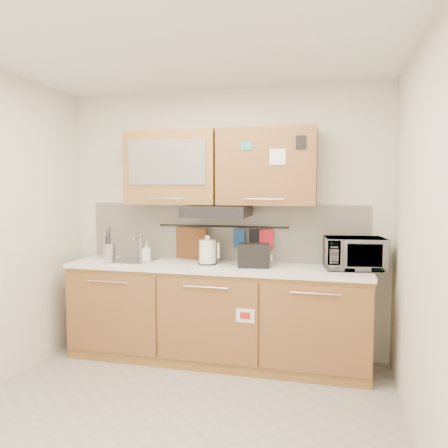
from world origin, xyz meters
The scene contains 20 objects.
floor centered at (0.00, 0.00, 0.00)m, with size 3.20×3.20×0.00m, color #9E9993.
ceiling centered at (0.00, 0.00, 2.60)m, with size 3.20×3.20×0.00m, color white.
wall_back centered at (0.00, 1.50, 1.30)m, with size 3.20×3.20×0.00m, color silver.
wall_right centered at (1.60, 0.00, 1.30)m, with size 3.00×3.00×0.00m, color silver.
base_cabinet centered at (0.00, 1.19, 0.41)m, with size 2.80×0.64×0.88m.
countertop centered at (0.00, 1.19, 0.90)m, with size 2.82×0.62×0.04m, color white.
backsplash centered at (0.00, 1.49, 1.20)m, with size 2.80×0.02×0.56m, color silver.
upper_cabinets centered at (0.00, 1.32, 1.83)m, with size 1.82×0.37×0.70m.
range_hood centered at (0.00, 1.25, 1.42)m, with size 0.60×0.46×0.10m, color black.
sink centered at (-0.85, 1.21, 0.92)m, with size 0.42×0.40×0.26m.
utensil_rail centered at (0.00, 1.45, 1.26)m, with size 0.02×0.02×1.30m, color black.
utensil_crock centered at (-1.13, 1.25, 1.00)m, with size 0.15×0.15×0.32m.
kettle centered at (-0.08, 1.21, 1.03)m, with size 0.21×0.21×0.28m.
toaster centered at (0.37, 1.16, 1.03)m, with size 0.30×0.21×0.22m.
microwave centered at (1.25, 1.28, 1.06)m, with size 0.51×0.34×0.28m, color #999999.
soap_bottle centered at (-0.74, 1.30, 1.01)m, with size 0.08×0.08×0.18m, color #999999.
cutting_board centered at (-0.31, 1.44, 1.01)m, with size 0.37×0.03×0.45m, color brown.
oven_mitt centered at (0.18, 1.44, 1.15)m, with size 0.11×0.03×0.18m, color navy.
dark_pouch centered at (0.34, 1.44, 1.13)m, with size 0.13×0.04×0.21m, color black.
pot_holder centered at (0.44, 1.44, 1.16)m, with size 0.13×0.02×0.16m, color red.
Camera 1 is at (1.06, -2.71, 1.64)m, focal length 35.00 mm.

